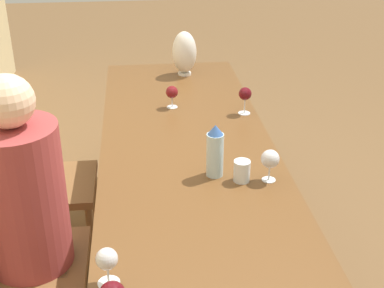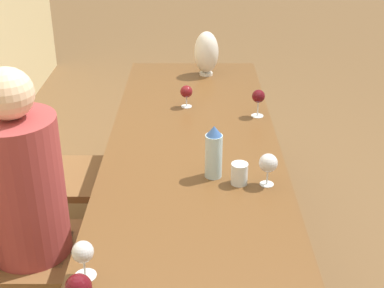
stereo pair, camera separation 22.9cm
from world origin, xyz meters
TOP-DOWN VIEW (x-y plane):
  - ground_plane at (0.00, 0.00)m, footprint 14.00×14.00m
  - dining_table at (0.00, 0.00)m, footprint 2.56×0.81m
  - water_bottle at (-0.23, -0.08)m, footprint 0.07×0.07m
  - water_tumbler at (-0.29, -0.19)m, footprint 0.07×0.07m
  - vase at (1.05, -0.08)m, footprint 0.15×0.15m
  - wine_glass_0 at (-0.30, -0.30)m, footprint 0.08×0.08m
  - wine_glass_1 at (-1.03, 0.32)m, footprint 0.08×0.08m
  - wine_glass_2 at (-0.86, 0.34)m, footprint 0.07×0.07m
  - wine_glass_3 at (0.52, 0.04)m, footprint 0.07×0.07m
  - wine_glass_4 at (0.40, -0.34)m, footprint 0.07×0.07m
  - chair_near at (-0.34, 0.76)m, footprint 0.44×0.44m
  - chair_far at (0.29, 0.76)m, footprint 0.44×0.44m
  - person_near at (-0.34, 0.67)m, footprint 0.33×0.33m

SIDE VIEW (x-z plane):
  - ground_plane at x=0.00m, z-range 0.00..0.00m
  - chair_near at x=-0.34m, z-range 0.03..0.95m
  - chair_far at x=0.29m, z-range 0.03..0.95m
  - dining_table at x=0.00m, z-range 0.30..1.05m
  - person_near at x=-0.34m, z-range 0.05..1.31m
  - water_tumbler at x=-0.29m, z-range 0.75..0.84m
  - wine_glass_3 at x=0.52m, z-range 0.77..0.90m
  - wine_glass_2 at x=-0.86m, z-range 0.78..0.91m
  - wine_glass_0 at x=-0.30m, z-range 0.78..0.92m
  - wine_glass_1 at x=-1.03m, z-range 0.78..0.93m
  - wine_glass_4 at x=0.40m, z-range 0.78..0.93m
  - water_bottle at x=-0.23m, z-range 0.75..0.98m
  - vase at x=1.05m, z-range 0.76..1.03m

